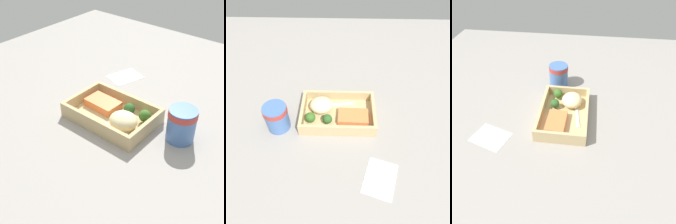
{
  "view_description": "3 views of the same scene",
  "coord_description": "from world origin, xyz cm",
  "views": [
    {
      "loc": [
        50.98,
        -61.51,
        59.35
      ],
      "look_at": [
        0.0,
        0.0,
        2.7
      ],
      "focal_mm": 50.0,
      "sensor_mm": 36.0,
      "label": 1
    },
    {
      "loc": [
        -1.42,
        53.52,
        64.25
      ],
      "look_at": [
        0.0,
        0.0,
        2.7
      ],
      "focal_mm": 35.0,
      "sensor_mm": 36.0,
      "label": 2
    },
    {
      "loc": [
        -61.61,
        -7.89,
        58.37
      ],
      "look_at": [
        0.0,
        0.0,
        2.7
      ],
      "focal_mm": 35.0,
      "sensor_mm": 36.0,
      "label": 3
    }
  ],
  "objects": [
    {
      "name": "ground_plane",
      "position": [
        0.0,
        0.0,
        -1.0
      ],
      "size": [
        160.0,
        160.0,
        2.0
      ],
      "primitive_type": "cube",
      "color": "gray"
    },
    {
      "name": "takeout_tray",
      "position": [
        0.0,
        0.0,
        0.6
      ],
      "size": [
        27.4,
        18.23,
        1.2
      ],
      "primitive_type": "cube",
      "color": "tan",
      "rests_on": "ground_plane"
    },
    {
      "name": "tray_rim",
      "position": [
        0.0,
        0.0,
        3.1
      ],
      "size": [
        27.4,
        18.23,
        3.79
      ],
      "color": "tan",
      "rests_on": "takeout_tray"
    },
    {
      "name": "salmon_fillet",
      "position": [
        -5.61,
        2.14,
        2.42
      ],
      "size": [
        11.23,
        7.29,
        2.44
      ],
      "primitive_type": "cube",
      "rotation": [
        0.0,
        0.0,
        -0.03
      ],
      "color": "#F57C42",
      "rests_on": "takeout_tray"
    },
    {
      "name": "mashed_potatoes",
      "position": [
        6.39,
        -2.43,
        3.73
      ],
      "size": [
        8.76,
        8.05,
        5.05
      ],
      "primitive_type": "ellipsoid",
      "color": "beige",
      "rests_on": "takeout_tray"
    },
    {
      "name": "broccoli_floret_1",
      "position": [
        3.73,
        4.1,
        3.36
      ],
      "size": [
        3.54,
        3.54,
        4.01
      ],
      "color": "#7BA05D",
      "rests_on": "takeout_tray"
    },
    {
      "name": "broccoli_floret_2",
      "position": [
        9.89,
        3.74,
        3.63
      ],
      "size": [
        3.77,
        3.77,
        4.41
      ],
      "color": "#89AC64",
      "rests_on": "takeout_tray"
    },
    {
      "name": "fork",
      "position": [
        2.54,
        -4.68,
        1.42
      ],
      "size": [
        15.87,
        3.94,
        0.44
      ],
      "color": "silver",
      "rests_on": "takeout_tray"
    },
    {
      "name": "paper_cup",
      "position": [
        21.41,
        5.15,
        5.72
      ],
      "size": [
        8.44,
        8.44,
        10.23
      ],
      "color": "#496FAF",
      "rests_on": "ground_plane"
    },
    {
      "name": "receipt_slip",
      "position": [
        -13.65,
        24.52,
        0.12
      ],
      "size": [
        12.56,
        14.6,
        0.24
      ],
      "primitive_type": "cube",
      "rotation": [
        0.0,
        0.0,
        -0.31
      ],
      "color": "white",
      "rests_on": "ground_plane"
    }
  ]
}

